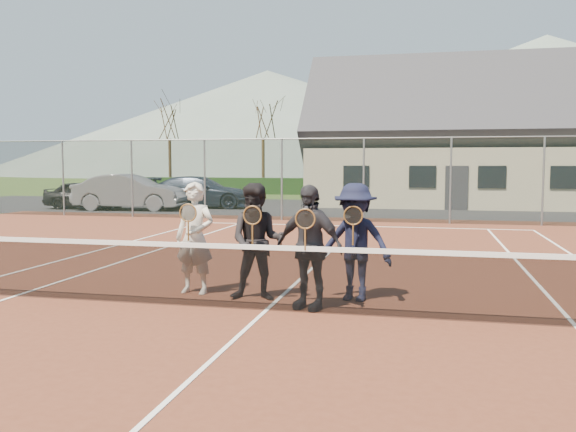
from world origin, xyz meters
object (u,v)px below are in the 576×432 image
object	(u,v)px
player_c	(309,247)
player_d	(355,242)
car_c	(200,192)
car_b	(130,192)
tennis_net	(266,275)
car_a	(87,195)
player_a	(195,238)
clubhouse	(464,126)
player_b	(257,242)

from	to	relation	value
player_c	player_d	distance (m)	0.90
car_c	player_c	size ratio (longest dim) A/B	2.85
player_d	car_c	bearing A→B (deg)	117.66
car_b	player_d	xyz separation A→B (m)	(11.96, -15.84, 0.11)
tennis_net	car_a	bearing A→B (deg)	127.59
tennis_net	player_a	distance (m)	1.71
car_c	clubhouse	bearing A→B (deg)	-72.09
car_a	player_d	distance (m)	21.57
player_b	player_c	world-z (taller)	same
car_b	player_b	bearing A→B (deg)	-152.96
clubhouse	player_a	size ratio (longest dim) A/B	8.67
car_a	car_b	size ratio (longest dim) A/B	0.77
player_a	player_d	size ratio (longest dim) A/B	1.00
car_b	player_c	distance (m)	20.05
car_c	clubhouse	distance (m)	13.67
car_b	player_b	world-z (taller)	player_b
player_c	player_d	bearing A→B (deg)	49.18
car_b	clubhouse	bearing A→B (deg)	-70.02
car_a	clubhouse	world-z (taller)	clubhouse
player_b	car_a	bearing A→B (deg)	128.01
clubhouse	car_c	bearing A→B (deg)	-157.47
tennis_net	clubhouse	xyz separation A→B (m)	(4.00, 24.00, 3.45)
clubhouse	player_b	distance (m)	23.93
clubhouse	tennis_net	bearing A→B (deg)	-99.46
car_b	car_c	bearing A→B (deg)	-56.01
player_c	car_b	bearing A→B (deg)	124.55
player_b	player_d	bearing A→B (deg)	10.88
player_c	player_a	bearing A→B (deg)	162.93
player_b	car_b	bearing A→B (deg)	123.06
player_d	player_c	bearing A→B (deg)	-130.82
car_c	clubhouse	world-z (taller)	clubhouse
player_a	player_b	distance (m)	1.13
player_c	clubhouse	bearing A→B (deg)	81.76
car_b	player_a	size ratio (longest dim) A/B	2.73
player_d	player_a	bearing A→B (deg)	-178.44
car_b	tennis_net	world-z (taller)	car_b
car_b	player_d	distance (m)	19.84
car_a	player_a	distance (m)	20.02
player_b	clubhouse	bearing A→B (deg)	79.53
player_b	player_d	xyz separation A→B (m)	(1.47, 0.28, -0.00)
car_b	player_c	bearing A→B (deg)	-151.47
clubhouse	player_c	size ratio (longest dim) A/B	8.67
car_b	player_b	xyz separation A→B (m)	(10.49, -16.12, 0.11)
clubhouse	player_a	bearing A→B (deg)	-103.19
clubhouse	player_a	world-z (taller)	clubhouse
car_b	player_a	xyz separation A→B (m)	(9.39, -15.91, 0.11)
player_a	player_c	world-z (taller)	same
car_c	player_b	xyz separation A→B (m)	(7.95, -18.25, 0.18)
car_c	tennis_net	bearing A→B (deg)	-161.01
car_b	player_d	world-z (taller)	player_d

